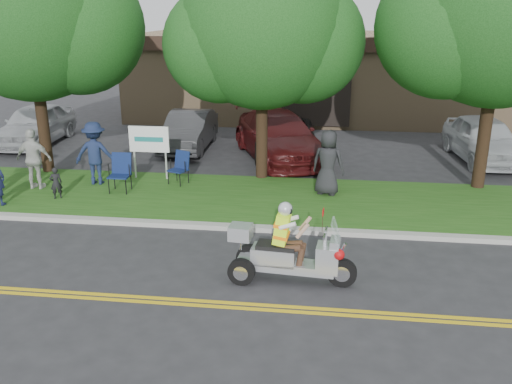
# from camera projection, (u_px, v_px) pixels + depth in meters

# --- Properties ---
(ground) EXTENTS (120.00, 120.00, 0.00)m
(ground) POSITION_uv_depth(u_px,v_px,m) (192.00, 289.00, 10.41)
(ground) COLOR #28282B
(ground) RESTS_ON ground
(centerline_near) EXTENTS (60.00, 0.10, 0.01)m
(centerline_near) POSITION_uv_depth(u_px,v_px,m) (185.00, 304.00, 9.87)
(centerline_near) COLOR gold
(centerline_near) RESTS_ON ground
(centerline_far) EXTENTS (60.00, 0.10, 0.01)m
(centerline_far) POSITION_uv_depth(u_px,v_px,m) (187.00, 300.00, 10.02)
(centerline_far) COLOR gold
(centerline_far) RESTS_ON ground
(curb) EXTENTS (60.00, 0.25, 0.12)m
(curb) POSITION_uv_depth(u_px,v_px,m) (222.00, 227.00, 13.26)
(curb) COLOR #A8A89E
(curb) RESTS_ON ground
(grass_verge) EXTENTS (60.00, 4.00, 0.10)m
(grass_verge) POSITION_uv_depth(u_px,v_px,m) (236.00, 198.00, 15.28)
(grass_verge) COLOR #1F4F15
(grass_verge) RESTS_ON ground
(commercial_building) EXTENTS (18.00, 8.20, 4.00)m
(commercial_building) POSITION_uv_depth(u_px,v_px,m) (318.00, 74.00, 27.37)
(commercial_building) COLOR #9E7F5B
(commercial_building) RESTS_ON ground
(tree_left) EXTENTS (6.62, 5.40, 7.78)m
(tree_left) POSITION_uv_depth(u_px,v_px,m) (32.00, 19.00, 16.24)
(tree_left) COLOR #332114
(tree_left) RESTS_ON ground
(tree_mid) EXTENTS (5.88, 4.80, 7.05)m
(tree_mid) POSITION_uv_depth(u_px,v_px,m) (264.00, 34.00, 15.73)
(tree_mid) COLOR #332114
(tree_mid) RESTS_ON ground
(tree_right) EXTENTS (6.86, 5.60, 8.07)m
(tree_right) POSITION_uv_depth(u_px,v_px,m) (503.00, 13.00, 14.57)
(tree_right) COLOR #332114
(tree_right) RESTS_ON ground
(business_sign) EXTENTS (1.25, 0.06, 1.75)m
(business_sign) POSITION_uv_depth(u_px,v_px,m) (149.00, 142.00, 16.56)
(business_sign) COLOR silver
(business_sign) RESTS_ON ground
(trike_scooter) EXTENTS (2.53, 0.88, 1.65)m
(trike_scooter) POSITION_uv_depth(u_px,v_px,m) (286.00, 254.00, 10.57)
(trike_scooter) COLOR black
(trike_scooter) RESTS_ON ground
(lawn_chair_a) EXTENTS (0.68, 0.69, 0.97)m
(lawn_chair_a) POSITION_uv_depth(u_px,v_px,m) (180.00, 165.00, 16.31)
(lawn_chair_a) COLOR black
(lawn_chair_a) RESTS_ON grass_verge
(lawn_chair_b) EXTENTS (0.59, 0.61, 1.10)m
(lawn_chair_b) POSITION_uv_depth(u_px,v_px,m) (121.00, 170.00, 15.60)
(lawn_chair_b) COLOR black
(lawn_chair_b) RESTS_ON grass_verge
(spectator_adult_right) EXTENTS (1.05, 0.46, 1.78)m
(spectator_adult_right) POSITION_uv_depth(u_px,v_px,m) (34.00, 159.00, 15.69)
(spectator_adult_right) COLOR #BBBCB5
(spectator_adult_right) RESTS_ON grass_verge
(spectator_chair_a) EXTENTS (1.29, 0.83, 1.89)m
(spectator_chair_a) POSITION_uv_depth(u_px,v_px,m) (95.00, 153.00, 16.12)
(spectator_chair_a) COLOR #192446
(spectator_chair_a) RESTS_ON grass_verge
(spectator_chair_b) EXTENTS (1.04, 0.83, 1.86)m
(spectator_chair_b) POSITION_uv_depth(u_px,v_px,m) (328.00, 163.00, 15.19)
(spectator_chair_b) COLOR black
(spectator_chair_b) RESTS_ON grass_verge
(child_left) EXTENTS (0.39, 0.36, 0.89)m
(child_left) POSITION_uv_depth(u_px,v_px,m) (56.00, 183.00, 14.98)
(child_left) COLOR black
(child_left) RESTS_ON grass_verge
(parked_car_far_left) EXTENTS (2.08, 4.70, 1.57)m
(parked_car_far_left) POSITION_uv_depth(u_px,v_px,m) (35.00, 124.00, 21.48)
(parked_car_far_left) COLOR #A6A8AD
(parked_car_far_left) RESTS_ON ground
(parked_car_left) EXTENTS (1.60, 4.37, 1.43)m
(parked_car_left) POSITION_uv_depth(u_px,v_px,m) (189.00, 131.00, 20.71)
(parked_car_left) COLOR #323234
(parked_car_left) RESTS_ON ground
(parked_car_mid) EXTENTS (2.83, 5.11, 1.35)m
(parked_car_mid) POSITION_uv_depth(u_px,v_px,m) (286.00, 138.00, 19.73)
(parked_car_mid) COLOR black
(parked_car_mid) RESTS_ON ground
(parked_car_right) EXTENTS (4.21, 6.05, 1.63)m
(parked_car_right) POSITION_uv_depth(u_px,v_px,m) (279.00, 136.00, 19.35)
(parked_car_right) COLOR #461011
(parked_car_right) RESTS_ON ground
(parked_car_far_right) EXTENTS (2.28, 4.77, 1.57)m
(parked_car_far_right) POSITION_uv_depth(u_px,v_px,m) (484.00, 139.00, 19.08)
(parked_car_far_right) COLOR #B3B7BA
(parked_car_far_right) RESTS_ON ground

